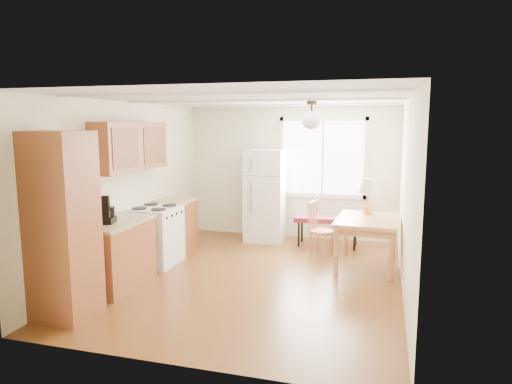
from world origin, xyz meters
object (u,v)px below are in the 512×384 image
at_px(refrigerator, 265,195).
at_px(chair, 317,225).
at_px(dining_table, 367,225).
at_px(bench, 328,220).

xyz_separation_m(refrigerator, chair, (1.08, -0.71, -0.35)).
height_order(dining_table, chair, chair).
distance_m(refrigerator, chair, 1.34).
relative_size(bench, dining_table, 0.94).
bearing_deg(dining_table, chair, 153.57).
bearing_deg(bench, refrigerator, 169.50).
xyz_separation_m(bench, dining_table, (0.72, -1.02, 0.18)).
bearing_deg(bench, dining_table, -57.92).
distance_m(bench, chair, 0.57).
height_order(bench, dining_table, dining_table).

